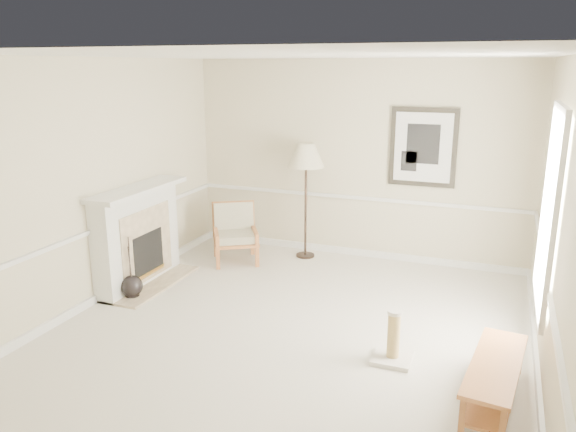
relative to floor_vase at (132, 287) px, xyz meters
The scene contains 8 objects.
ground 2.16m from the floor_vase, ahead, with size 5.50×5.50×0.00m, color silver.
room 2.86m from the floor_vase, ahead, with size 5.04×5.54×2.92m.
fireplace 0.70m from the floor_vase, 112.54° to the left, with size 0.64×1.64×1.31m.
floor_vase is the anchor object (origin of this frame).
armchair 1.87m from the floor_vase, 72.37° to the left, with size 0.89×0.91×0.84m.
floor_lamp 3.03m from the floor_vase, 56.70° to the left, with size 0.60×0.60×1.71m.
bench 4.32m from the floor_vase, ahead, with size 0.54×1.34×0.37m.
scratching_post 3.34m from the floor_vase, ahead, with size 0.37×0.37×0.53m.
Camera 1 is at (1.99, -5.22, 2.81)m, focal length 35.00 mm.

